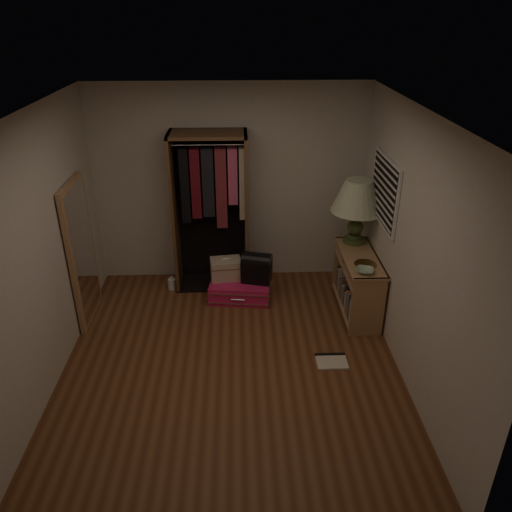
% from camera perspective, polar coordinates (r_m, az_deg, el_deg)
% --- Properties ---
extents(ground, '(4.00, 4.00, 0.00)m').
position_cam_1_polar(ground, '(5.40, -2.87, -12.27)').
color(ground, brown).
rests_on(ground, ground).
extents(room_walls, '(3.52, 4.02, 2.60)m').
position_cam_1_polar(room_walls, '(4.64, -2.35, 2.61)').
color(room_walls, beige).
rests_on(room_walls, ground).
extents(console_bookshelf, '(0.42, 1.12, 0.75)m').
position_cam_1_polar(console_bookshelf, '(6.21, 11.45, -2.77)').
color(console_bookshelf, '#A5794F').
rests_on(console_bookshelf, ground).
extents(open_wardrobe, '(0.95, 0.50, 2.05)m').
position_cam_1_polar(open_wardrobe, '(6.36, -5.09, 6.55)').
color(open_wardrobe, brown).
rests_on(open_wardrobe, ground).
extents(floor_mirror, '(0.06, 0.80, 1.70)m').
position_cam_1_polar(floor_mirror, '(6.06, -19.30, 0.31)').
color(floor_mirror, '#AD7E54').
rests_on(floor_mirror, ground).
extents(pink_suitcase, '(0.84, 0.65, 0.24)m').
position_cam_1_polar(pink_suitcase, '(6.46, -1.80, -3.72)').
color(pink_suitcase, '#CF1953').
rests_on(pink_suitcase, ground).
extents(train_case, '(0.42, 0.31, 0.28)m').
position_cam_1_polar(train_case, '(6.40, -3.46, -1.47)').
color(train_case, '#B6A78B').
rests_on(train_case, pink_suitcase).
extents(black_bag, '(0.41, 0.32, 0.40)m').
position_cam_1_polar(black_bag, '(6.30, 0.08, -1.23)').
color(black_bag, black).
rests_on(black_bag, pink_suitcase).
extents(table_lamp, '(0.80, 0.80, 0.80)m').
position_cam_1_polar(table_lamp, '(6.12, 11.59, 6.58)').
color(table_lamp, '#3B4E25').
rests_on(table_lamp, console_bookshelf).
extents(brass_tray, '(0.33, 0.33, 0.01)m').
position_cam_1_polar(brass_tray, '(5.81, 12.39, -0.94)').
color(brass_tray, '#B58E45').
rests_on(brass_tray, console_bookshelf).
extents(ceramic_bowl, '(0.24, 0.24, 0.05)m').
position_cam_1_polar(ceramic_bowl, '(5.63, 12.33, -1.66)').
color(ceramic_bowl, '#98B496').
rests_on(ceramic_bowl, console_bookshelf).
extents(white_jug, '(0.11, 0.11, 0.18)m').
position_cam_1_polar(white_jug, '(6.74, -9.59, -3.14)').
color(white_jug, white).
rests_on(white_jug, ground).
extents(floor_book, '(0.33, 0.26, 0.03)m').
position_cam_1_polar(floor_book, '(5.48, 8.60, -11.74)').
color(floor_book, beige).
rests_on(floor_book, ground).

